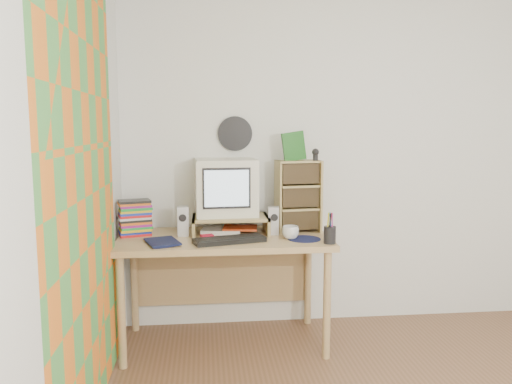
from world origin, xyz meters
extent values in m
plane|color=white|center=(0.00, 1.75, 1.25)|extent=(3.50, 0.00, 3.50)
plane|color=white|center=(-1.75, 0.00, 1.25)|extent=(0.00, 3.50, 3.50)
plane|color=orange|center=(-1.71, 0.48, 1.15)|extent=(0.00, 2.20, 2.20)
cylinder|color=black|center=(-0.93, 1.73, 1.43)|extent=(0.25, 0.02, 0.25)
cube|color=tan|center=(-1.03, 1.38, 0.73)|extent=(1.40, 0.70, 0.04)
cube|color=tan|center=(-1.03, 1.71, 0.38)|extent=(1.33, 0.02, 0.41)
cylinder|color=tan|center=(-1.67, 1.09, 0.35)|extent=(0.05, 0.05, 0.71)
cylinder|color=tan|center=(-0.39, 1.09, 0.35)|extent=(0.05, 0.05, 0.71)
cylinder|color=tan|center=(-1.67, 1.67, 0.35)|extent=(0.05, 0.05, 0.71)
cylinder|color=tan|center=(-0.39, 1.67, 0.35)|extent=(0.05, 0.05, 0.71)
cube|color=tan|center=(-1.23, 1.48, 0.81)|extent=(0.02, 0.30, 0.12)
cube|color=tan|center=(-0.73, 1.48, 0.81)|extent=(0.02, 0.30, 0.12)
cube|color=tan|center=(-0.98, 1.48, 0.86)|extent=(0.52, 0.30, 0.02)
cube|color=silver|center=(-1.01, 1.53, 1.06)|extent=(0.44, 0.44, 0.39)
cube|color=#BCBBC0|center=(-1.30, 1.43, 0.85)|extent=(0.08, 0.08, 0.20)
cube|color=#BCBBC0|center=(-0.69, 1.41, 0.85)|extent=(0.08, 0.08, 0.19)
cube|color=black|center=(-1.00, 1.21, 0.77)|extent=(0.48, 0.27, 0.03)
cube|color=tan|center=(-0.50, 1.50, 1.00)|extent=(0.32, 0.19, 0.50)
imported|color=silver|center=(-0.60, 1.26, 0.79)|extent=(0.11, 0.11, 0.09)
imported|color=#0E1336|center=(-1.51, 1.18, 0.77)|extent=(0.27, 0.23, 0.05)
cylinder|color=#111538|center=(-0.51, 1.24, 0.75)|extent=(0.24, 0.24, 0.00)
cube|color=#B7132B|center=(-1.14, 1.27, 0.77)|extent=(0.09, 0.07, 0.04)
cube|color=#1B5A19|center=(-0.54, 1.49, 1.35)|extent=(0.15, 0.05, 0.20)
camera|label=1|loc=(-1.16, -1.89, 1.48)|focal=35.00mm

